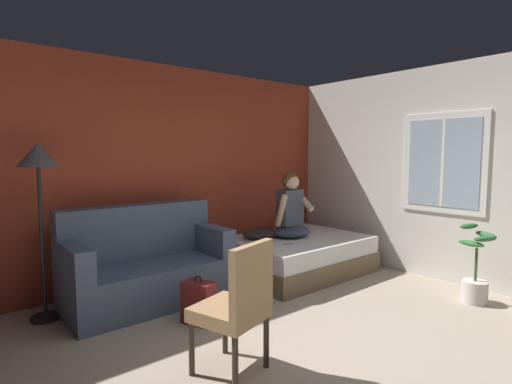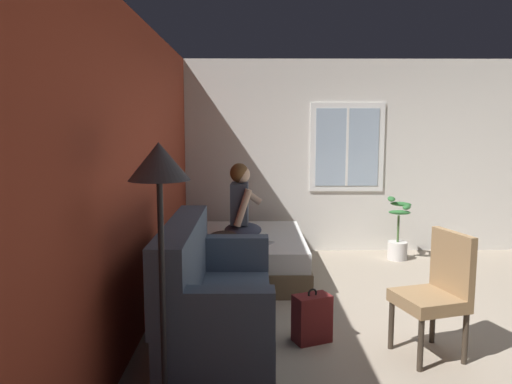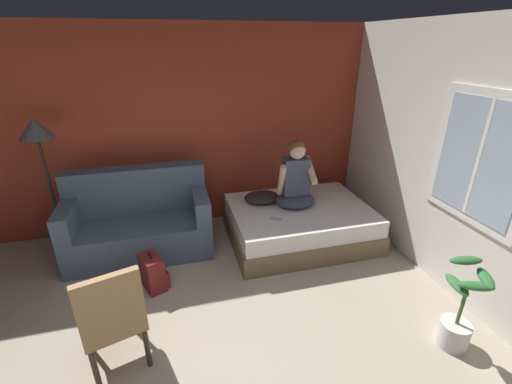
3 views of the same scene
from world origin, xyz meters
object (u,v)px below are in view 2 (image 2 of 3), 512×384
(side_chair, at_px, (437,290))
(person_seated, at_px, (241,207))
(floor_lamp, at_px, (160,189))
(throw_pillow, at_px, (223,238))
(cell_phone, at_px, (269,243))
(potted_plant, at_px, (398,237))
(bed, at_px, (248,255))
(backpack, at_px, (311,319))
(couch, at_px, (211,302))

(side_chair, relative_size, person_seated, 1.12)
(floor_lamp, bearing_deg, throw_pillow, -4.82)
(cell_phone, bearing_deg, potted_plant, -122.54)
(bed, distance_m, cell_phone, 0.54)
(bed, relative_size, cell_phone, 12.73)
(person_seated, bearing_deg, backpack, -161.25)
(potted_plant, bearing_deg, bed, 108.17)
(bed, xyz_separation_m, side_chair, (-2.15, -1.49, 0.30))
(couch, height_order, potted_plant, couch)
(floor_lamp, bearing_deg, person_seated, -7.95)
(potted_plant, bearing_deg, person_seated, 108.93)
(throw_pillow, height_order, floor_lamp, floor_lamp)
(side_chair, xyz_separation_m, potted_plant, (2.81, -0.52, -0.23))
(backpack, bearing_deg, throw_pillow, 29.54)
(bed, relative_size, side_chair, 1.87)
(couch, xyz_separation_m, cell_phone, (1.63, -0.52, 0.09))
(floor_lamp, bearing_deg, cell_phone, -15.77)
(side_chair, height_order, throw_pillow, side_chair)
(bed, xyz_separation_m, couch, (-2.03, 0.27, 0.16))
(throw_pillow, distance_m, cell_phone, 0.52)
(couch, relative_size, person_seated, 1.95)
(backpack, height_order, potted_plant, potted_plant)
(floor_lamp, relative_size, potted_plant, 2.00)
(cell_phone, bearing_deg, bed, -32.64)
(backpack, height_order, throw_pillow, throw_pillow)
(throw_pillow, xyz_separation_m, cell_phone, (0.04, -0.51, -0.07))
(cell_phone, bearing_deg, side_chair, 151.81)
(backpack, distance_m, floor_lamp, 1.95)
(bed, relative_size, backpack, 4.00)
(backpack, bearing_deg, floor_lamp, 136.93)
(bed, xyz_separation_m, cell_phone, (-0.41, -0.25, 0.25))
(bed, bearing_deg, person_seated, 126.89)
(person_seated, bearing_deg, throw_pillow, 153.41)
(couch, distance_m, floor_lamp, 1.42)
(side_chair, bearing_deg, throw_pillow, 45.90)
(throw_pillow, xyz_separation_m, potted_plant, (1.10, -2.28, -0.25))
(side_chair, xyz_separation_m, backpack, (0.26, 0.94, -0.34))
(bed, height_order, person_seated, person_seated)
(backpack, relative_size, potted_plant, 0.54)
(throw_pillow, xyz_separation_m, floor_lamp, (-2.54, 0.21, 0.88))
(couch, xyz_separation_m, side_chair, (-0.11, -1.76, 0.14))
(backpack, height_order, cell_phone, cell_phone)
(bed, distance_m, person_seated, 0.61)
(side_chair, relative_size, floor_lamp, 0.58)
(couch, height_order, person_seated, person_seated)
(person_seated, relative_size, floor_lamp, 0.51)
(couch, height_order, floor_lamp, floor_lamp)
(side_chair, bearing_deg, cell_phone, 35.53)
(cell_phone, distance_m, floor_lamp, 2.84)
(bed, xyz_separation_m, floor_lamp, (-2.99, 0.48, 1.19))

